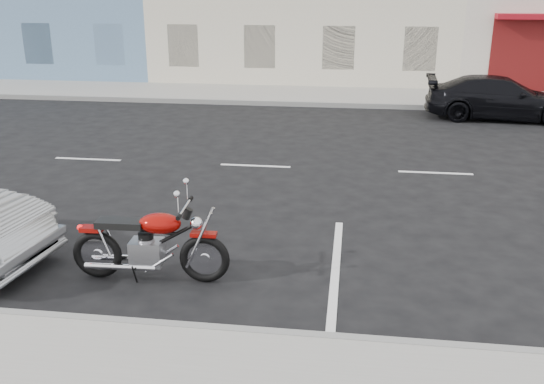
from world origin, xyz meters
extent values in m
plane|color=black|center=(0.00, 0.00, 0.00)|extent=(120.00, 120.00, 0.00)
cube|color=gray|center=(-5.00, 8.70, 0.07)|extent=(80.00, 3.40, 0.15)
cube|color=gray|center=(-5.00, 7.00, 0.08)|extent=(80.00, 0.12, 0.16)
torus|color=black|center=(-1.00, -5.60, 0.34)|extent=(0.71, 0.14, 0.70)
torus|color=black|center=(-2.53, -5.66, 0.34)|extent=(0.71, 0.14, 0.70)
cube|color=#820804|center=(-1.00, -5.60, 0.70)|extent=(0.36, 0.15, 0.05)
cube|color=#820804|center=(-2.57, -5.67, 0.73)|extent=(0.32, 0.18, 0.06)
cube|color=gray|center=(-1.81, -5.63, 0.40)|extent=(0.45, 0.33, 0.36)
ellipsoid|color=#820804|center=(-1.60, -5.62, 0.84)|extent=(0.60, 0.38, 0.28)
cube|color=black|center=(-2.16, -5.65, 0.82)|extent=(0.66, 0.30, 0.09)
cylinder|color=silver|center=(-1.24, -5.61, 1.08)|extent=(0.07, 0.74, 0.04)
sphere|color=silver|center=(-1.10, -5.60, 0.86)|extent=(0.18, 0.18, 0.18)
cylinder|color=silver|center=(-2.15, -5.80, 0.23)|extent=(1.00, 0.13, 0.08)
cylinder|color=silver|center=(-2.16, -5.50, 0.23)|extent=(1.00, 0.13, 0.08)
cylinder|color=silver|center=(-1.05, -5.60, 0.65)|extent=(0.41, 0.06, 0.84)
cylinder|color=black|center=(-1.58, -5.62, 0.58)|extent=(0.85, 0.09, 0.52)
imported|color=black|center=(4.53, 5.92, 0.64)|extent=(4.51, 2.08, 1.28)
camera|label=1|loc=(0.15, -13.02, 3.98)|focal=40.00mm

